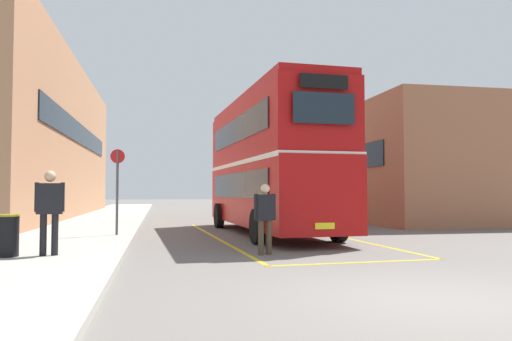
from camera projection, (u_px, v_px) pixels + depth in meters
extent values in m
plane|color=#66605B|center=(248.00, 226.00, 20.94)|extent=(135.60, 135.60, 0.00)
cube|color=#A39E93|center=(97.00, 223.00, 22.04)|extent=(4.00, 57.60, 0.14)
cube|color=#AD7A56|center=(19.00, 141.00, 26.67)|extent=(6.39, 25.80, 8.46)
cube|color=#19232D|center=(81.00, 135.00, 27.31)|extent=(0.06, 19.61, 1.10)
cube|color=#9E6647|center=(400.00, 166.00, 26.35)|extent=(6.96, 13.97, 5.67)
cube|color=#19232D|center=(338.00, 160.00, 25.68)|extent=(0.06, 10.62, 1.10)
cylinder|color=black|center=(219.00, 216.00, 19.86)|extent=(0.34, 1.01, 1.00)
cylinder|color=black|center=(277.00, 215.00, 20.47)|extent=(0.34, 1.01, 1.00)
cylinder|color=black|center=(258.00, 227.00, 13.79)|extent=(0.34, 1.01, 1.00)
cylinder|color=black|center=(338.00, 225.00, 14.40)|extent=(0.34, 1.01, 1.00)
cube|color=#A80F0F|center=(269.00, 194.00, 17.17)|extent=(2.95, 10.24, 2.10)
cube|color=#A80F0F|center=(269.00, 135.00, 17.26)|extent=(2.93, 10.04, 2.10)
cube|color=#A80F0F|center=(269.00, 102.00, 17.31)|extent=(2.83, 9.93, 0.20)
cube|color=white|center=(269.00, 164.00, 17.21)|extent=(2.97, 10.14, 0.14)
cube|color=#19232D|center=(236.00, 185.00, 16.88)|extent=(0.50, 8.29, 0.84)
cube|color=#19232D|center=(236.00, 131.00, 16.96)|extent=(0.50, 8.29, 0.84)
cube|color=#19232D|center=(301.00, 186.00, 17.48)|extent=(0.50, 8.29, 0.84)
cube|color=#19232D|center=(301.00, 133.00, 17.56)|extent=(0.50, 8.29, 0.84)
cube|color=#19232D|center=(324.00, 108.00, 12.34)|extent=(1.66, 0.13, 0.80)
cube|color=black|center=(324.00, 81.00, 12.37)|extent=(1.31, 0.11, 0.36)
cube|color=#19232D|center=(238.00, 184.00, 22.10)|extent=(1.90, 0.15, 1.00)
cube|color=yellow|center=(325.00, 226.00, 12.22)|extent=(0.52, 0.06, 0.16)
cylinder|color=black|center=(248.00, 204.00, 38.14)|extent=(0.37, 0.94, 0.92)
cylinder|color=black|center=(278.00, 204.00, 38.33)|extent=(0.37, 0.94, 0.92)
cylinder|color=black|center=(252.00, 206.00, 32.78)|extent=(0.37, 0.94, 0.92)
cylinder|color=black|center=(288.00, 206.00, 32.97)|extent=(0.37, 0.94, 0.92)
cube|color=gold|center=(266.00, 190.00, 35.60)|extent=(3.39, 9.18, 2.60)
cube|color=silver|center=(266.00, 171.00, 35.66)|extent=(3.21, 8.81, 0.12)
cube|color=#19232D|center=(250.00, 185.00, 35.52)|extent=(0.87, 7.13, 0.96)
cube|color=#19232D|center=(283.00, 185.00, 35.71)|extent=(0.87, 7.13, 0.96)
cube|color=#19232D|center=(261.00, 186.00, 40.10)|extent=(1.87, 0.26, 1.10)
cylinder|color=#473828|center=(269.00, 237.00, 11.58)|extent=(0.14, 0.14, 0.81)
cylinder|color=#473828|center=(261.00, 238.00, 11.47)|extent=(0.14, 0.14, 0.81)
cube|color=black|center=(265.00, 207.00, 11.56)|extent=(0.52, 0.36, 0.61)
cylinder|color=black|center=(273.00, 206.00, 11.67)|extent=(0.09, 0.09, 0.58)
cylinder|color=black|center=(256.00, 206.00, 11.44)|extent=(0.09, 0.09, 0.58)
sphere|color=beige|center=(265.00, 189.00, 11.56)|extent=(0.22, 0.22, 0.22)
cylinder|color=black|center=(43.00, 235.00, 10.32)|extent=(0.14, 0.14, 0.87)
cylinder|color=black|center=(55.00, 235.00, 10.38)|extent=(0.14, 0.14, 0.87)
cube|color=black|center=(50.00, 199.00, 10.38)|extent=(0.52, 0.26, 0.66)
cylinder|color=black|center=(37.00, 197.00, 10.31)|extent=(0.09, 0.09, 0.62)
cylinder|color=black|center=(63.00, 197.00, 10.45)|extent=(0.09, 0.09, 0.62)
sphere|color=tan|center=(50.00, 176.00, 10.42)|extent=(0.24, 0.24, 0.24)
cylinder|color=black|center=(7.00, 236.00, 10.17)|extent=(0.45, 0.45, 0.84)
cylinder|color=olive|center=(8.00, 215.00, 10.19)|extent=(0.48, 0.48, 0.04)
cylinder|color=#4C4C51|center=(117.00, 193.00, 15.23)|extent=(0.08, 0.08, 2.63)
cylinder|color=red|center=(118.00, 156.00, 15.28)|extent=(0.44, 0.09, 0.44)
cube|color=gold|center=(216.00, 238.00, 15.63)|extent=(0.81, 12.11, 0.01)
cube|color=gold|center=(332.00, 235.00, 16.61)|extent=(0.81, 12.11, 0.01)
cube|color=gold|center=(359.00, 262.00, 10.25)|extent=(4.09, 0.35, 0.01)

